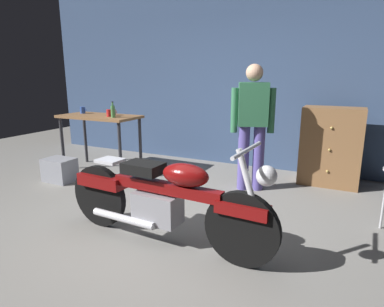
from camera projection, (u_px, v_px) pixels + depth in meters
name	position (u px, v px, depth m)	size (l,w,h in m)	color
ground_plane	(157.00, 229.00, 3.36)	(12.00, 12.00, 0.00)	gray
back_wall	(245.00, 74.00, 5.44)	(8.00, 0.12, 3.10)	#384C70
workbench	(100.00, 122.00, 5.29)	(1.30, 0.64, 0.90)	brown
motorcycle	(163.00, 198.00, 2.98)	(2.19, 0.60, 1.00)	black
person_standing	(252.00, 122.00, 4.32)	(0.54, 0.34, 1.67)	#554A98
wooden_dresser	(331.00, 147.00, 4.62)	(0.80, 0.47, 1.10)	brown
storage_bin	(60.00, 170.00, 4.84)	(0.44, 0.32, 0.34)	gray
mug_blue_enamel	(83.00, 110.00, 5.50)	(0.12, 0.08, 0.11)	#2D51AD
mug_red_diner	(109.00, 113.00, 5.09)	(0.12, 0.08, 0.11)	red
mug_brown_stoneware	(113.00, 112.00, 5.25)	(0.11, 0.08, 0.10)	brown
bottle	(113.00, 111.00, 4.97)	(0.06, 0.06, 0.24)	#4C8C4C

